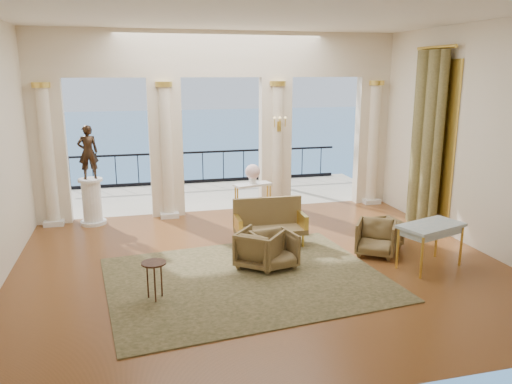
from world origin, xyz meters
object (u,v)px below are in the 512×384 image
object	(u,v)px
armchair_a	(274,248)
settee	(269,222)
game_table	(431,229)
side_table	(154,268)
pedestal	(92,202)
console_table	(253,190)
armchair_b	(376,236)
armchair_d	(260,247)
statue	(88,152)
armchair_c	(384,231)

from	to	relation	value
armchair_a	settee	distance (m)	1.26
game_table	side_table	size ratio (longest dim) A/B	2.12
settee	game_table	world-z (taller)	settee
settee	pedestal	xyz separation A→B (m)	(-3.68, 2.41, 0.05)
armchair_a	game_table	world-z (taller)	game_table
game_table	console_table	distance (m)	4.58
armchair_a	armchair_b	bearing A→B (deg)	-7.88
armchair_b	side_table	bearing A→B (deg)	-133.86
armchair_d	pedestal	distance (m)	4.77
settee	pedestal	distance (m)	4.40
console_table	side_table	xyz separation A→B (m)	(-2.60, -4.05, -0.18)
console_table	pedestal	bearing A→B (deg)	158.41
game_table	settee	bearing A→B (deg)	124.17
armchair_b	armchair_d	bearing A→B (deg)	-145.43
armchair_d	statue	distance (m)	4.95
armchair_a	statue	distance (m)	5.18
armchair_a	side_table	world-z (taller)	armchair_a
armchair_b	pedestal	xyz separation A→B (m)	(-5.56, 3.51, 0.15)
armchair_b	armchair_d	world-z (taller)	armchair_d
armchair_c	armchair_b	bearing A→B (deg)	-46.80
armchair_c	game_table	distance (m)	1.39
armchair_c	side_table	distance (m)	4.99
game_table	pedestal	world-z (taller)	pedestal
settee	console_table	world-z (taller)	settee
armchair_b	pedestal	size ratio (longest dim) A/B	0.68
armchair_b	settee	world-z (taller)	settee
pedestal	side_table	bearing A→B (deg)	-75.01
game_table	pedestal	bearing A→B (deg)	126.59
armchair_c	console_table	world-z (taller)	console_table
game_table	console_table	bearing A→B (deg)	103.23
settee	armchair_b	bearing A→B (deg)	-28.68
armchair_d	settee	bearing A→B (deg)	-74.56
settee	side_table	size ratio (longest dim) A/B	2.33
side_table	game_table	bearing A→B (deg)	1.73
armchair_c	armchair_d	distance (m)	2.85
game_table	side_table	xyz separation A→B (m)	(-5.00, -0.15, -0.20)
statue	side_table	bearing A→B (deg)	92.51
armchair_b	game_table	xyz separation A→B (m)	(0.65, -0.84, 0.37)
armchair_c	settee	world-z (taller)	settee
armchair_a	statue	xyz separation A→B (m)	(-3.42, 3.64, 1.36)
armchair_a	game_table	xyz separation A→B (m)	(2.78, -0.70, 0.37)
armchair_a	console_table	world-z (taller)	console_table
armchair_d	statue	xyz separation A→B (m)	(-3.17, 3.56, 1.34)
armchair_b	armchair_d	distance (m)	2.39
pedestal	console_table	bearing A→B (deg)	-6.74
armchair_b	side_table	xyz separation A→B (m)	(-4.35, -0.99, 0.17)
armchair_d	side_table	world-z (taller)	armchair_d
armchair_b	game_table	world-z (taller)	game_table
armchair_c	console_table	distance (m)	3.41
armchair_d	settee	distance (m)	1.26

